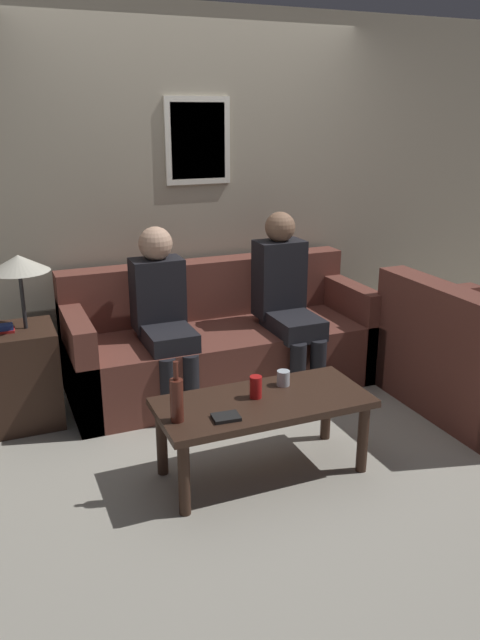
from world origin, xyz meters
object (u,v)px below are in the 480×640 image
(coffee_table, at_px, (263,410))
(drinking_glass, at_px, (283,378))
(couch_main, at_px, (220,344))
(couch_side, at_px, (474,365))
(person_right, at_px, (286,296))
(wine_bottle, at_px, (177,399))
(person_left, at_px, (163,310))

(coffee_table, height_order, drinking_glass, drinking_glass)
(coffee_table, bearing_deg, couch_main, 79.99)
(couch_main, relative_size, coffee_table, 1.89)
(couch_side, distance_m, drinking_glass, 1.45)
(drinking_glass, bearing_deg, coffee_table, -145.56)
(person_right, bearing_deg, couch_main, 155.88)
(person_right, bearing_deg, drinking_glass, -117.32)
(couch_side, bearing_deg, drinking_glass, 92.16)
(couch_main, relative_size, couch_side, 1.78)
(wine_bottle, relative_size, person_left, 0.27)
(person_left, height_order, person_right, person_right)
(couch_main, distance_m, person_left, 0.58)
(drinking_glass, xyz_separation_m, person_right, (0.46, 0.89, 0.19))
(coffee_table, relative_size, person_left, 0.96)
(wine_bottle, xyz_separation_m, person_left, (0.26, 1.13, 0.09))
(coffee_table, distance_m, person_right, 1.23)
(person_left, bearing_deg, coffee_table, -77.42)
(wine_bottle, bearing_deg, coffee_table, 6.67)
(couch_main, height_order, drinking_glass, couch_main)
(couch_main, bearing_deg, drinking_glass, -91.72)
(couch_main, xyz_separation_m, person_left, (-0.45, -0.13, 0.35))
(couch_side, height_order, person_right, person_right)
(couch_main, xyz_separation_m, couch_side, (1.40, -1.03, 0.00))
(drinking_glass, height_order, person_left, person_left)
(person_left, bearing_deg, person_right, -3.79)
(couch_main, height_order, wine_bottle, couch_main)
(coffee_table, bearing_deg, drinking_glass, 34.44)
(coffee_table, distance_m, person_left, 1.13)
(coffee_table, relative_size, wine_bottle, 3.61)
(wine_bottle, distance_m, person_right, 1.56)
(coffee_table, height_order, person_right, person_right)
(couch_main, relative_size, wine_bottle, 6.82)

